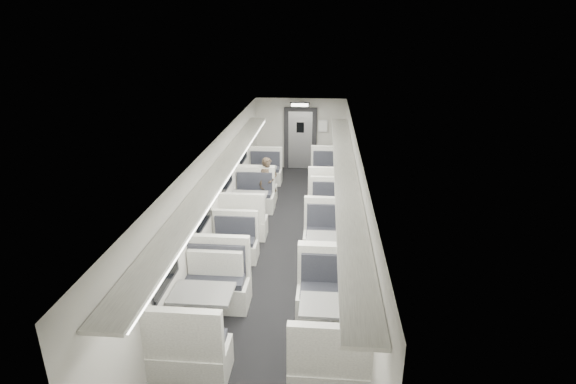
% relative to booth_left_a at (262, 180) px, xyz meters
% --- Properties ---
extents(room, '(3.24, 12.24, 2.64)m').
position_rel_booth_left_a_xyz_m(room, '(1.00, -3.54, 0.83)').
color(room, black).
rests_on(room, ground).
extents(booth_left_a, '(1.03, 2.10, 1.12)m').
position_rel_booth_left_a_xyz_m(booth_left_a, '(0.00, 0.00, 0.00)').
color(booth_left_a, white).
rests_on(booth_left_a, room).
extents(booth_left_b, '(1.06, 2.15, 1.15)m').
position_rel_booth_left_a_xyz_m(booth_left_b, '(0.00, -2.20, 0.01)').
color(booth_left_b, white).
rests_on(booth_left_b, room).
extents(booth_left_c, '(0.96, 1.96, 1.05)m').
position_rel_booth_left_a_xyz_m(booth_left_c, '(0.00, -4.80, -0.02)').
color(booth_left_c, white).
rests_on(booth_left_c, room).
extents(booth_left_d, '(1.16, 2.34, 1.25)m').
position_rel_booth_left_a_xyz_m(booth_left_d, '(0.00, -6.60, 0.04)').
color(booth_left_d, white).
rests_on(booth_left_d, room).
extents(booth_right_a, '(1.14, 2.32, 1.24)m').
position_rel_booth_left_a_xyz_m(booth_right_a, '(2.00, -0.29, 0.04)').
color(booth_right_a, white).
rests_on(booth_right_a, room).
extents(booth_right_b, '(1.00, 2.02, 1.08)m').
position_rel_booth_left_a_xyz_m(booth_right_b, '(2.00, -2.57, -0.01)').
color(booth_right_b, white).
rests_on(booth_right_b, room).
extents(booth_right_c, '(1.14, 2.31, 1.24)m').
position_rel_booth_left_a_xyz_m(booth_right_c, '(2.00, -4.53, 0.04)').
color(booth_right_c, white).
rests_on(booth_right_c, room).
extents(booth_right_d, '(1.14, 2.32, 1.24)m').
position_rel_booth_left_a_xyz_m(booth_right_d, '(2.00, -6.75, 0.04)').
color(booth_right_d, white).
rests_on(booth_right_d, room).
extents(passenger, '(0.61, 0.52, 1.41)m').
position_rel_booth_left_a_xyz_m(passenger, '(0.34, -1.21, 0.33)').
color(passenger, black).
rests_on(passenger, room).
extents(window_a, '(0.02, 1.18, 0.84)m').
position_rel_booth_left_a_xyz_m(window_a, '(-0.49, -0.14, 0.98)').
color(window_a, black).
rests_on(window_a, room).
extents(window_b, '(0.02, 1.18, 0.84)m').
position_rel_booth_left_a_xyz_m(window_b, '(-0.49, -2.34, 0.98)').
color(window_b, black).
rests_on(window_b, room).
extents(window_c, '(0.02, 1.18, 0.84)m').
position_rel_booth_left_a_xyz_m(window_c, '(-0.49, -4.54, 0.98)').
color(window_c, black).
rests_on(window_c, room).
extents(window_d, '(0.02, 1.18, 0.84)m').
position_rel_booth_left_a_xyz_m(window_d, '(-0.49, -6.74, 0.98)').
color(window_d, black).
rests_on(window_d, room).
extents(luggage_rack_left, '(0.46, 10.40, 0.09)m').
position_rel_booth_left_a_xyz_m(luggage_rack_left, '(-0.24, -3.84, 1.54)').
color(luggage_rack_left, white).
rests_on(luggage_rack_left, room).
extents(luggage_rack_right, '(0.46, 10.40, 0.09)m').
position_rel_booth_left_a_xyz_m(luggage_rack_right, '(2.24, -3.84, 1.54)').
color(luggage_rack_right, white).
rests_on(luggage_rack_right, room).
extents(vestibule_door, '(1.10, 0.13, 2.10)m').
position_rel_booth_left_a_xyz_m(vestibule_door, '(1.00, 2.39, 0.66)').
color(vestibule_door, black).
rests_on(vestibule_door, room).
extents(exit_sign, '(0.62, 0.12, 0.16)m').
position_rel_booth_left_a_xyz_m(exit_sign, '(1.00, 1.90, 1.91)').
color(exit_sign, black).
rests_on(exit_sign, room).
extents(wall_notice, '(0.32, 0.02, 0.40)m').
position_rel_booth_left_a_xyz_m(wall_notice, '(1.75, 2.38, 1.13)').
color(wall_notice, white).
rests_on(wall_notice, room).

